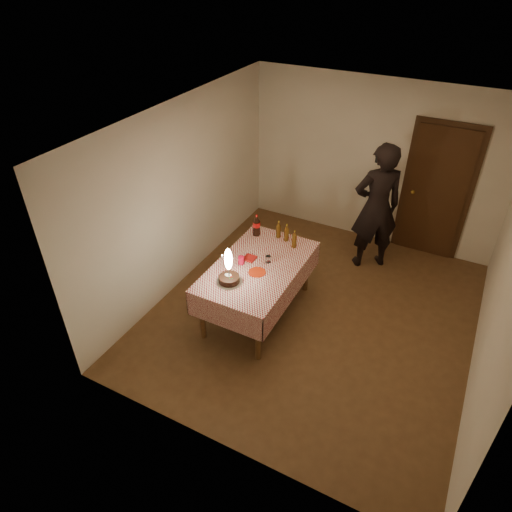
# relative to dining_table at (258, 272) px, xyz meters

# --- Properties ---
(ground) EXTENTS (4.00, 4.50, 0.01)m
(ground) POSITION_rel_dining_table_xyz_m (0.68, 0.32, -0.67)
(ground) COLOR brown
(ground) RESTS_ON ground
(room_shell) EXTENTS (4.04, 4.54, 2.62)m
(room_shell) POSITION_rel_dining_table_xyz_m (0.72, 0.40, 0.98)
(room_shell) COLOR silver
(room_shell) RESTS_ON ground
(dining_table) EXTENTS (1.02, 1.72, 0.78)m
(dining_table) POSITION_rel_dining_table_xyz_m (0.00, 0.00, 0.00)
(dining_table) COLOR brown
(dining_table) RESTS_ON ground
(birthday_cake) EXTENTS (0.31, 0.31, 0.48)m
(birthday_cake) POSITION_rel_dining_table_xyz_m (-0.15, -0.46, 0.23)
(birthday_cake) COLOR white
(birthday_cake) RESTS_ON dining_table
(red_plate) EXTENTS (0.22, 0.22, 0.01)m
(red_plate) POSITION_rel_dining_table_xyz_m (0.06, -0.14, 0.11)
(red_plate) COLOR red
(red_plate) RESTS_ON dining_table
(red_cup) EXTENTS (0.08, 0.08, 0.10)m
(red_cup) POSITION_rel_dining_table_xyz_m (-0.20, -0.07, 0.15)
(red_cup) COLOR red
(red_cup) RESTS_ON dining_table
(clear_cup) EXTENTS (0.07, 0.07, 0.09)m
(clear_cup) POSITION_rel_dining_table_xyz_m (0.08, 0.12, 0.15)
(clear_cup) COLOR white
(clear_cup) RESTS_ON dining_table
(napkin_stack) EXTENTS (0.15, 0.15, 0.02)m
(napkin_stack) POSITION_rel_dining_table_xyz_m (-0.16, 0.08, 0.11)
(napkin_stack) COLOR #A51612
(napkin_stack) RESTS_ON dining_table
(cola_bottle) EXTENTS (0.10, 0.10, 0.32)m
(cola_bottle) POSITION_rel_dining_table_xyz_m (-0.35, 0.63, 0.26)
(cola_bottle) COLOR black
(cola_bottle) RESTS_ON dining_table
(amber_bottle_left) EXTENTS (0.06, 0.06, 0.25)m
(amber_bottle_left) POSITION_rel_dining_table_xyz_m (-0.05, 0.72, 0.22)
(amber_bottle_left) COLOR #51320D
(amber_bottle_left) RESTS_ON dining_table
(amber_bottle_right) EXTENTS (0.06, 0.06, 0.25)m
(amber_bottle_right) POSITION_rel_dining_table_xyz_m (0.24, 0.59, 0.22)
(amber_bottle_right) COLOR #51320D
(amber_bottle_right) RESTS_ON dining_table
(amber_bottle_mid) EXTENTS (0.06, 0.06, 0.25)m
(amber_bottle_mid) POSITION_rel_dining_table_xyz_m (0.08, 0.69, 0.22)
(amber_bottle_mid) COLOR #51320D
(amber_bottle_mid) RESTS_ON dining_table
(photographer) EXTENTS (0.85, 0.79, 1.95)m
(photographer) POSITION_rel_dining_table_xyz_m (1.00, 1.80, 0.30)
(photographer) COLOR black
(photographer) RESTS_ON ground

